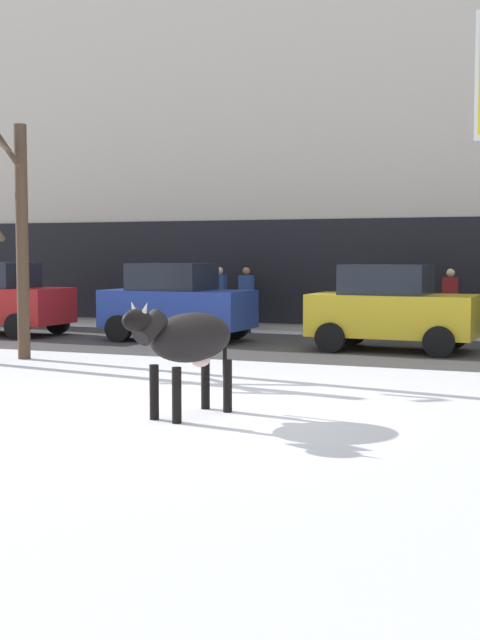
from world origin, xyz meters
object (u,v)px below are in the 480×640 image
Objects in this scene: cow_black at (188,340)px; car_red_hatchback at (0,299)px; car_blue_hatchback at (176,302)px; bare_tree_right_lot at (20,234)px; pedestrian_far_left at (450,304)px; car_yellow_hatchback at (392,308)px; pedestrian_near_billboard at (219,299)px; pedestrian_by_cars at (246,300)px.

car_red_hatchback reaches higher than cow_black.
car_blue_hatchback reaches higher than cow_black.
car_red_hatchback is 5.70m from bare_tree_right_lot.
car_blue_hatchback is 6.58m from pedestrian_far_left.
car_blue_hatchback and car_yellow_hatchback have the same top height.
pedestrian_near_billboard is 7.23m from bare_tree_right_lot.
car_yellow_hatchback is (5.25, -0.25, 0.00)m from car_blue_hatchback.
car_red_hatchback is at bearing -176.14° from car_blue_hatchback.
car_yellow_hatchback reaches higher than pedestrian_near_billboard.
bare_tree_right_lot is at bearing -147.20° from car_yellow_hatchback.
car_blue_hatchback is at bearing 74.35° from bare_tree_right_lot.
car_yellow_hatchback is at bearing 84.59° from cow_black.
car_red_hatchback is at bearing -179.53° from car_yellow_hatchback.
pedestrian_by_cars is at bearing 0.00° from pedestrian_near_billboard.
car_red_hatchback is 10.13m from car_yellow_hatchback.
pedestrian_by_cars is (-4.43, 2.74, -0.05)m from car_yellow_hatchback.
pedestrian_far_left reaches higher than cow_black.
bare_tree_right_lot is (3.64, -4.10, 1.56)m from car_red_hatchback.
car_blue_hatchback is 2.04× the size of pedestrian_near_billboard.
pedestrian_near_billboard and pedestrian_far_left have the same top height.
car_blue_hatchback is (-4.45, 8.77, -0.07)m from cow_black.
pedestrian_by_cars is (-3.63, 11.27, -0.11)m from cow_black.
car_yellow_hatchback is 2.04× the size of pedestrian_near_billboard.
car_blue_hatchback is 4.86m from bare_tree_right_lot.
car_yellow_hatchback is at bearing -27.79° from pedestrian_near_billboard.
pedestrian_far_left is (10.96, 2.83, -0.05)m from car_red_hatchback.
car_yellow_hatchback is (0.81, 8.53, -0.07)m from cow_black.
bare_tree_right_lot reaches higher than pedestrian_near_billboard.
car_red_hatchback and car_blue_hatchback have the same top height.
car_red_hatchback is at bearing -150.19° from pedestrian_near_billboard.
cow_black is 8.56m from car_yellow_hatchback.
pedestrian_by_cars is at bearing 71.84° from car_blue_hatchback.
cow_black is 12.10m from pedestrian_near_billboard.
car_red_hatchback is (-9.33, 8.44, -0.07)m from cow_black.
car_red_hatchback is at bearing 131.56° from bare_tree_right_lot.
car_yellow_hatchback is at bearing -106.83° from pedestrian_far_left.
bare_tree_right_lot is (-7.33, -6.93, 1.61)m from pedestrian_far_left.
pedestrian_near_billboard is (4.93, 2.83, -0.05)m from car_red_hatchback.
pedestrian_far_left is (1.64, 11.27, -0.11)m from cow_black.
car_yellow_hatchback reaches higher than pedestrian_far_left.
pedestrian_far_left is at bearing 22.31° from car_blue_hatchback.
bare_tree_right_lot is at bearing -136.59° from pedestrian_far_left.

